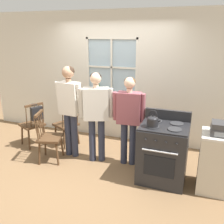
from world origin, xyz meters
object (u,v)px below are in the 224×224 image
at_px(potted_plant, 98,91).
at_px(handbag, 37,113).
at_px(chair_center_cluster, 49,138).
at_px(person_elderly_left, 70,103).
at_px(chair_near_wall, 67,125).
at_px(person_teen_center, 96,109).
at_px(person_adult_right, 129,114).
at_px(side_counter, 218,163).
at_px(stove, 163,152).
at_px(stereo, 224,129).
at_px(kettle, 153,121).
at_px(chair_by_window, 33,125).

distance_m(potted_plant, handbag, 1.37).
height_order(chair_center_cluster, person_elderly_left, person_elderly_left).
relative_size(chair_near_wall, person_elderly_left, 0.54).
bearing_deg(person_teen_center, chair_center_cluster, 179.98).
xyz_separation_m(chair_center_cluster, person_adult_right, (1.38, 0.38, 0.50)).
bearing_deg(chair_near_wall, chair_center_cluster, 28.70).
bearing_deg(side_counter, stove, 179.57).
bearing_deg(stereo, person_adult_right, 167.56).
bearing_deg(stereo, person_elderly_left, 174.32).
relative_size(chair_near_wall, stereo, 2.72).
height_order(stove, kettle, kettle).
distance_m(chair_near_wall, stove, 2.17).
distance_m(person_elderly_left, stove, 1.86).
xyz_separation_m(person_elderly_left, stove, (1.75, -0.23, -0.57)).
xyz_separation_m(person_elderly_left, stereo, (2.56, -0.26, -0.06)).
bearing_deg(side_counter, chair_near_wall, 167.83).
distance_m(kettle, side_counter, 1.14).
xyz_separation_m(person_elderly_left, handbag, (-0.76, 0.03, -0.29)).
bearing_deg(stove, chair_by_window, 172.49).
bearing_deg(chair_by_window, stove, 109.00).
distance_m(potted_plant, stereo, 2.76).
xyz_separation_m(chair_near_wall, stereo, (2.89, -0.64, 0.55)).
height_order(person_adult_right, kettle, person_adult_right).
bearing_deg(kettle, handbag, 170.68).
bearing_deg(person_elderly_left, chair_by_window, 176.56).
xyz_separation_m(kettle, handbag, (-2.36, 0.39, -0.27)).
xyz_separation_m(person_adult_right, stereo, (1.46, -0.32, 0.05)).
height_order(person_teen_center, side_counter, person_teen_center).
relative_size(chair_near_wall, person_adult_right, 0.59).
distance_m(chair_near_wall, side_counter, 2.96).
xyz_separation_m(chair_center_cluster, potted_plant, (0.41, 1.35, 0.60)).
height_order(chair_near_wall, person_elderly_left, person_elderly_left).
bearing_deg(chair_center_cluster, handbag, 37.32).
height_order(person_elderly_left, potted_plant, person_elderly_left).
bearing_deg(handbag, chair_near_wall, 39.67).
relative_size(chair_center_cluster, handbag, 3.02).
height_order(chair_near_wall, person_teen_center, person_teen_center).
relative_size(person_teen_center, kettle, 6.59).
relative_size(chair_by_window, person_elderly_left, 0.54).
bearing_deg(person_teen_center, potted_plant, 91.32).
bearing_deg(stove, kettle, -141.10).
xyz_separation_m(person_teen_center, person_adult_right, (0.57, 0.09, -0.04)).
height_order(kettle, potted_plant, potted_plant).
bearing_deg(handbag, chair_center_cluster, -35.42).
bearing_deg(chair_near_wall, stereo, 102.61).
xyz_separation_m(handbag, stereo, (3.33, -0.28, 0.23)).
xyz_separation_m(stove, stereo, (0.81, -0.03, 0.51)).
height_order(stove, potted_plant, potted_plant).
height_order(chair_near_wall, person_adult_right, person_adult_right).
relative_size(stove, potted_plant, 3.62).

